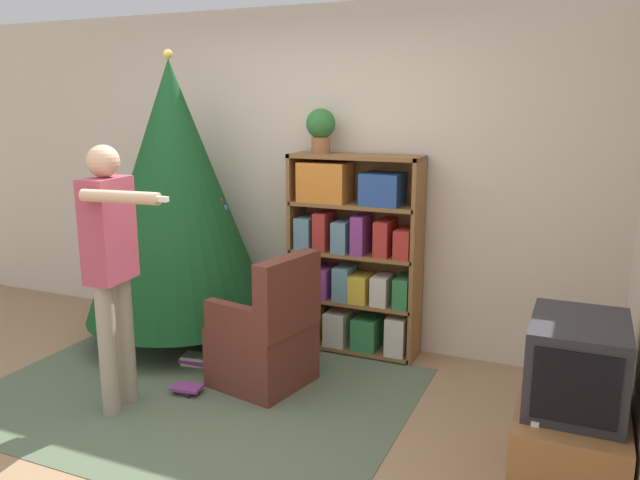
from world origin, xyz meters
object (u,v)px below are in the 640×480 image
at_px(bookshelf, 352,257).
at_px(potted_plant, 321,128).
at_px(television, 577,364).
at_px(christmas_tree, 175,192).
at_px(standing_person, 112,257).
at_px(armchair, 267,340).

xyz_separation_m(bookshelf, potted_plant, (-0.26, 0.01, 0.96)).
relative_size(television, potted_plant, 1.82).
height_order(bookshelf, potted_plant, potted_plant).
bearing_deg(television, christmas_tree, 163.91).
bearing_deg(standing_person, armchair, 127.93).
relative_size(bookshelf, television, 2.53).
xyz_separation_m(christmas_tree, potted_plant, (1.07, 0.36, 0.49)).
height_order(bookshelf, standing_person, standing_person).
relative_size(television, christmas_tree, 0.26).
bearing_deg(christmas_tree, armchair, -23.83).
xyz_separation_m(television, christmas_tree, (-2.95, 0.85, 0.56)).
height_order(television, christmas_tree, christmas_tree).
bearing_deg(bookshelf, television, -36.62).
height_order(television, armchair, armchair).
bearing_deg(armchair, potted_plant, -171.48).
height_order(armchair, potted_plant, potted_plant).
relative_size(television, standing_person, 0.36).
distance_m(christmas_tree, standing_person, 1.18).
bearing_deg(christmas_tree, television, -16.09).
relative_size(christmas_tree, standing_person, 1.38).
relative_size(armchair, potted_plant, 2.80).
bearing_deg(standing_person, christmas_tree, -168.54).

